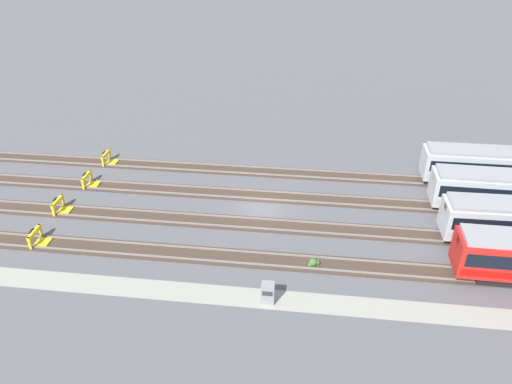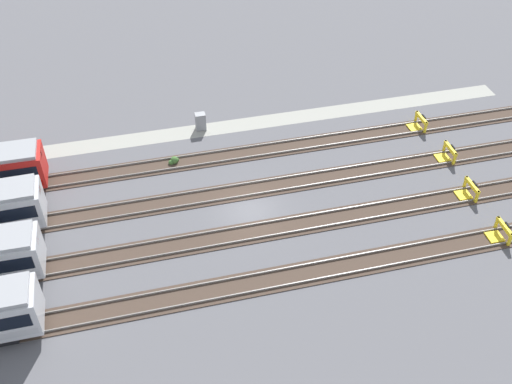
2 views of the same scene
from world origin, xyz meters
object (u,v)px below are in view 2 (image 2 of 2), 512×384
(bumper_stop_nearest_track, at_px, (418,123))
(bumper_stop_near_inner_track, at_px, (447,154))
(bumper_stop_middle_track, at_px, (468,191))
(electrical_cabinet, at_px, (200,121))
(weed_clump, at_px, (174,161))
(bumper_stop_far_inner_track, at_px, (500,232))

(bumper_stop_nearest_track, bearing_deg, bumper_stop_near_inner_track, 94.30)
(bumper_stop_middle_track, bearing_deg, electrical_cabinet, -36.78)
(bumper_stop_nearest_track, bearing_deg, bumper_stop_middle_track, 88.34)
(bumper_stop_near_inner_track, relative_size, electrical_cabinet, 1.25)
(bumper_stop_near_inner_track, relative_size, weed_clump, 2.18)
(bumper_stop_nearest_track, distance_m, weed_clump, 21.98)
(bumper_stop_middle_track, xyz_separation_m, bumper_stop_far_inner_track, (0.06, 4.72, 0.00))
(bumper_stop_near_inner_track, distance_m, bumper_stop_far_inner_track, 9.48)
(bumper_stop_nearest_track, distance_m, bumper_stop_middle_track, 9.45)
(bumper_stop_far_inner_track, relative_size, electrical_cabinet, 1.25)
(bumper_stop_far_inner_track, distance_m, electrical_cabinet, 26.37)
(bumper_stop_middle_track, height_order, weed_clump, bumper_stop_middle_track)
(electrical_cabinet, relative_size, weed_clump, 1.74)
(bumper_stop_nearest_track, height_order, bumper_stop_near_inner_track, same)
(bumper_stop_near_inner_track, height_order, bumper_stop_far_inner_track, same)
(bumper_stop_middle_track, bearing_deg, bumper_stop_nearest_track, -91.66)
(bumper_stop_nearest_track, height_order, electrical_cabinet, electrical_cabinet)
(bumper_stop_near_inner_track, xyz_separation_m, bumper_stop_far_inner_track, (0.69, 9.45, 0.00))
(weed_clump, bearing_deg, bumper_stop_far_inner_track, 146.47)
(bumper_stop_far_inner_track, height_order, electrical_cabinet, electrical_cabinet)
(weed_clump, bearing_deg, bumper_stop_nearest_track, 179.55)
(bumper_stop_nearest_track, distance_m, bumper_stop_near_inner_track, 4.73)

